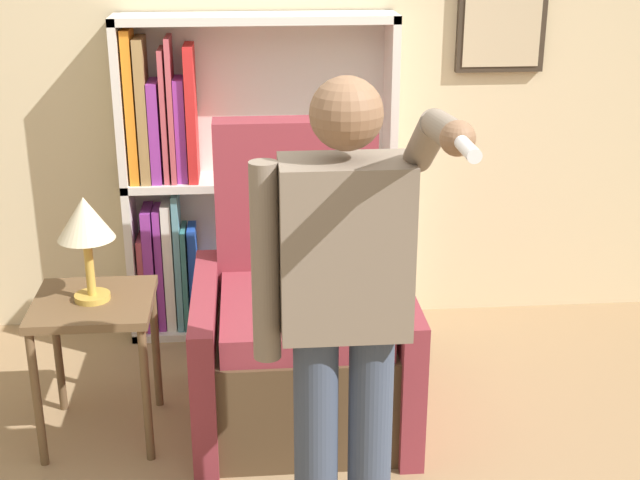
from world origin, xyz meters
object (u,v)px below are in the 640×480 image
object	(u,v)px
bookcase	(221,182)
table_lamp	(85,224)
person_standing	(344,305)
side_table	(95,322)
armchair	(301,332)

from	to	relation	value
bookcase	table_lamp	size ratio (longest dim) A/B	3.77
bookcase	table_lamp	bearing A→B (deg)	-117.23
person_standing	side_table	size ratio (longest dim) A/B	2.66
person_standing	side_table	xyz separation A→B (m)	(-0.95, 0.87, -0.44)
person_standing	side_table	distance (m)	1.36
armchair	person_standing	size ratio (longest dim) A/B	0.75
armchair	table_lamp	xyz separation A→B (m)	(-0.87, -0.12, 0.58)
armchair	side_table	world-z (taller)	armchair
side_table	table_lamp	world-z (taller)	table_lamp
side_table	table_lamp	distance (m)	0.44
person_standing	table_lamp	xyz separation A→B (m)	(-0.95, 0.87, -0.00)
armchair	side_table	xyz separation A→B (m)	(-0.87, -0.12, 0.14)
bookcase	armchair	world-z (taller)	bookcase
table_lamp	person_standing	bearing A→B (deg)	-42.43
table_lamp	bookcase	bearing A→B (deg)	62.77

